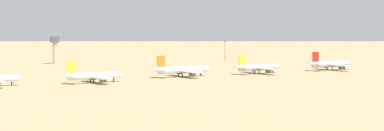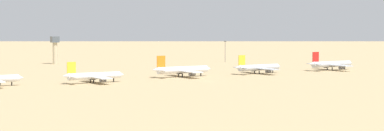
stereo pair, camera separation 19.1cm
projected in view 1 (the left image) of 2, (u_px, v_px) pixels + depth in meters
name	position (u px, v px, depth m)	size (l,w,h in m)	color
ground	(209.00, 81.00, 341.15)	(4000.00, 4000.00, 0.00)	tan
ridge_east	(101.00, 19.00, 1276.57)	(415.70, 396.05, 66.44)	gray
ridge_far_east	(151.00, 10.00, 1598.82)	(249.32, 173.15, 108.17)	gray
parked_jet_yellow_1	(94.00, 76.00, 331.38)	(32.21, 27.02, 10.65)	white
parked_jet_orange_2	(182.00, 70.00, 366.59)	(35.71, 29.89, 11.83)	white
parked_jet_yellow_3	(258.00, 68.00, 388.92)	(33.30, 28.08, 11.00)	silver
parked_jet_red_4	(331.00, 64.00, 416.67)	(34.88, 29.26, 11.53)	silver
control_tower	(55.00, 47.00, 476.79)	(5.20, 5.20, 19.33)	#C6B793
light_pole_west	(225.00, 50.00, 498.87)	(1.80, 0.50, 15.48)	#59595E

